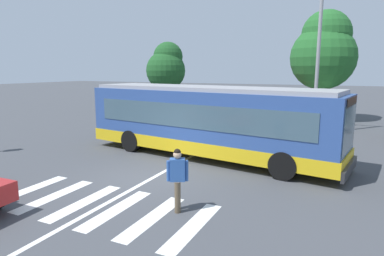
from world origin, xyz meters
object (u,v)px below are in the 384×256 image
at_px(city_transit_bus, 206,121).
at_px(background_tree_right, 324,51).
at_px(pedestrian_crossing_street, 177,176).
at_px(parked_car_charcoal, 182,106).
at_px(parked_car_silver, 212,108).
at_px(background_tree_left, 166,67).
at_px(parked_car_red, 281,111).
at_px(parked_car_champagne, 247,109).
at_px(twin_arm_street_lamp, 320,32).
at_px(parked_car_white, 320,114).

height_order(city_transit_bus, background_tree_right, background_tree_right).
bearing_deg(pedestrian_crossing_street, parked_car_charcoal, 116.49).
relative_size(parked_car_silver, background_tree_left, 0.71).
bearing_deg(parked_car_silver, pedestrian_crossing_street, -71.18).
bearing_deg(parked_car_red, parked_car_silver, -177.39).
bearing_deg(parked_car_champagne, parked_car_charcoal, -178.24).
xyz_separation_m(parked_car_charcoal, parked_car_silver, (2.70, -0.06, 0.00)).
bearing_deg(pedestrian_crossing_street, background_tree_left, 120.23).
bearing_deg(city_transit_bus, parked_car_charcoal, 121.36).
xyz_separation_m(city_transit_bus, parked_car_charcoal, (-6.97, 11.44, -0.82)).
relative_size(pedestrian_crossing_street, parked_car_champagne, 0.38).
bearing_deg(city_transit_bus, twin_arm_street_lamp, 63.09).
distance_m(city_transit_bus, background_tree_left, 18.38).
bearing_deg(parked_car_champagne, city_transit_bus, -82.82).
bearing_deg(parked_car_white, pedestrian_crossing_street, -97.91).
height_order(parked_car_charcoal, background_tree_left, background_tree_left).
relative_size(parked_car_white, twin_arm_street_lamp, 0.47).
bearing_deg(parked_car_white, parked_car_red, 172.70).
distance_m(parked_car_silver, twin_arm_street_lamp, 10.30).
relative_size(parked_car_charcoal, parked_car_champagne, 1.01).
distance_m(parked_car_charcoal, parked_car_white, 10.80).
xyz_separation_m(parked_car_charcoal, twin_arm_street_lamp, (10.74, -4.01, 5.09)).
xyz_separation_m(parked_car_charcoal, parked_car_red, (8.10, 0.18, 0.00)).
xyz_separation_m(parked_car_charcoal, background_tree_right, (10.62, 2.23, 4.38)).
relative_size(parked_car_champagne, parked_car_red, 0.98).
relative_size(parked_car_white, background_tree_left, 0.70).
relative_size(parked_car_champagne, background_tree_left, 0.70).
distance_m(city_transit_bus, parked_car_champagne, 11.73).
xyz_separation_m(parked_car_white, twin_arm_street_lamp, (-0.06, -3.85, 5.09)).
xyz_separation_m(twin_arm_street_lamp, background_tree_left, (-14.20, 7.49, -1.77)).
relative_size(parked_car_charcoal, parked_car_white, 1.00).
distance_m(twin_arm_street_lamp, background_tree_right, 6.28).
bearing_deg(parked_car_red, twin_arm_street_lamp, -57.79).
bearing_deg(city_transit_bus, background_tree_left, 124.95).
distance_m(pedestrian_crossing_street, parked_car_red, 17.17).
bearing_deg(twin_arm_street_lamp, parked_car_charcoal, 159.53).
distance_m(parked_car_white, twin_arm_street_lamp, 6.38).
distance_m(city_transit_bus, parked_car_silver, 12.18).
distance_m(parked_car_red, background_tree_right, 5.45).
bearing_deg(city_transit_bus, pedestrian_crossing_street, -74.92).
relative_size(city_transit_bus, parked_car_silver, 2.58).
xyz_separation_m(city_transit_bus, background_tree_left, (-10.43, 14.92, 2.50)).
bearing_deg(city_transit_bus, parked_car_white, 71.24).
bearing_deg(parked_car_silver, background_tree_right, 16.15).
height_order(city_transit_bus, parked_car_charcoal, city_transit_bus).
height_order(parked_car_red, twin_arm_street_lamp, twin_arm_street_lamp).
bearing_deg(background_tree_right, twin_arm_street_lamp, -88.92).
bearing_deg(parked_car_champagne, pedestrian_crossing_street, -80.22).
bearing_deg(background_tree_left, parked_car_red, -15.94).
bearing_deg(parked_car_red, background_tree_left, 164.06).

